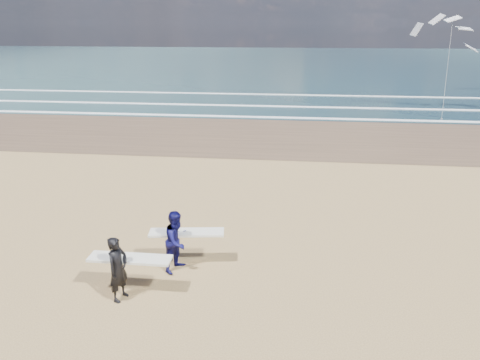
# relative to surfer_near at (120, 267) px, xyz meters

# --- Properties ---
(ocean) EXTENTS (220.00, 100.00, 0.02)m
(ocean) POSITION_rel_surfer_near_xyz_m (19.69, 72.48, -0.90)
(ocean) COLOR #1A323A
(ocean) RESTS_ON ground
(foam_breakers) EXTENTS (220.00, 11.70, 0.05)m
(foam_breakers) POSITION_rel_surfer_near_xyz_m (19.69, 28.58, -0.86)
(foam_breakers) COLOR white
(foam_breakers) RESTS_ON ground
(surfer_near) EXTENTS (2.20, 0.99, 1.79)m
(surfer_near) POSITION_rel_surfer_near_xyz_m (0.00, 0.00, 0.00)
(surfer_near) COLOR black
(surfer_near) RESTS_ON ground
(surfer_far) EXTENTS (2.25, 1.31, 1.85)m
(surfer_far) POSITION_rel_surfer_near_xyz_m (1.14, 1.57, 0.02)
(surfer_far) COLOR #0C0C45
(surfer_far) RESTS_ON ground
(kite_1) EXTENTS (5.44, 4.70, 8.22)m
(kite_1) POSITION_rel_surfer_near_xyz_m (16.39, 26.67, 3.57)
(kite_1) COLOR slate
(kite_1) RESTS_ON ground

